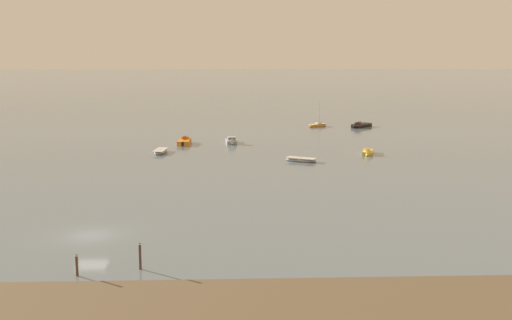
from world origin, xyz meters
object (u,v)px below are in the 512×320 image
Objects in this scene: motorboat_moored_1 at (185,142)px; motorboat_moored_3 at (368,153)px; mooring_post_near at (140,257)px; rowboat_moored_2 at (161,152)px; motorboat_moored_2 at (359,126)px; rowboat_moored_1 at (301,160)px; mooring_post_left at (77,266)px; motorboat_moored_0 at (231,142)px; sailboat_moored_0 at (318,125)px.

motorboat_moored_3 is at bearing -111.64° from motorboat_moored_1.
rowboat_moored_2 is at bearing 94.41° from mooring_post_near.
rowboat_moored_1 is at bearing 22.40° from motorboat_moored_2.
rowboat_moored_1 is 2.77× the size of mooring_post_left.
mooring_post_near reaches higher than motorboat_moored_3.
motorboat_moored_2 is at bearing -56.41° from motorboat_moored_1.
motorboat_moored_1 reaches higher than rowboat_moored_2.
rowboat_moored_1 is at bearing 65.29° from mooring_post_left.
motorboat_moored_2 reaches higher than rowboat_moored_1.
mooring_post_left is at bearing 6.32° from rowboat_moored_2.
motorboat_moored_0 is at bearing 79.97° from mooring_post_left.
sailboat_moored_0 reaches higher than mooring_post_near.
rowboat_moored_2 is at bearing 165.18° from motorboat_moored_1.
motorboat_moored_3 is at bearing -125.52° from rowboat_moored_1.
motorboat_moored_2 is 2.40× the size of mooring_post_near.
sailboat_moored_0 reaches higher than mooring_post_left.
mooring_post_near is (-31.20, -78.96, 0.64)m from motorboat_moored_2.
motorboat_moored_0 is 2.20× the size of mooring_post_near.
mooring_post_left reaches higher than motorboat_moored_1.
rowboat_moored_2 is (-10.42, -8.76, -0.06)m from motorboat_moored_0.
motorboat_moored_2 is at bearing -50.60° from sailboat_moored_0.
motorboat_moored_0 reaches higher than motorboat_moored_3.
motorboat_moored_1 is at bearing -17.79° from rowboat_moored_1.
mooring_post_near reaches higher than rowboat_moored_1.
rowboat_moored_1 is at bearing -48.70° from motorboat_moored_3.
rowboat_moored_1 is 39.12m from sailboat_moored_0.
motorboat_moored_2 is 3.01× the size of mooring_post_left.
rowboat_moored_1 is (9.38, -16.67, -0.07)m from motorboat_moored_0.
rowboat_moored_2 is 2.81× the size of mooring_post_left.
sailboat_moored_0 is (-7.81, 1.76, -0.03)m from motorboat_moored_2.
motorboat_moored_1 is at bearing -99.10° from motorboat_moored_0.
motorboat_moored_0 is 61.10m from mooring_post_left.
motorboat_moored_2 reaches higher than rowboat_moored_2.
rowboat_moored_1 is 45.22m from mooring_post_near.
motorboat_moored_2 reaches higher than motorboat_moored_0.
motorboat_moored_2 is 84.90m from mooring_post_near.
sailboat_moored_0 is 1.13× the size of motorboat_moored_3.
rowboat_moored_2 is at bearing -5.64° from motorboat_moored_2.
mooring_post_left is (-35.29, -80.13, 0.47)m from motorboat_moored_2.
motorboat_moored_2 is 1.07× the size of rowboat_moored_2.
mooring_post_near reaches higher than rowboat_moored_2.
motorboat_moored_3 is (27.08, -12.14, -0.05)m from motorboat_moored_1.
mooring_post_near reaches higher than motorboat_moored_1.
motorboat_moored_0 is 0.91× the size of sailboat_moored_0.
sailboat_moored_0 is at bearing -160.65° from motorboat_moored_3.
mooring_post_near is at bearing 97.23° from rowboat_moored_1.
mooring_post_near is (3.88, -50.23, 0.70)m from rowboat_moored_2.
motorboat_moored_1 is at bearing -13.88° from motorboat_moored_2.
motorboat_moored_1 is 1.15× the size of rowboat_moored_2.
rowboat_moored_1 is at bearing 24.74° from motorboat_moored_0.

